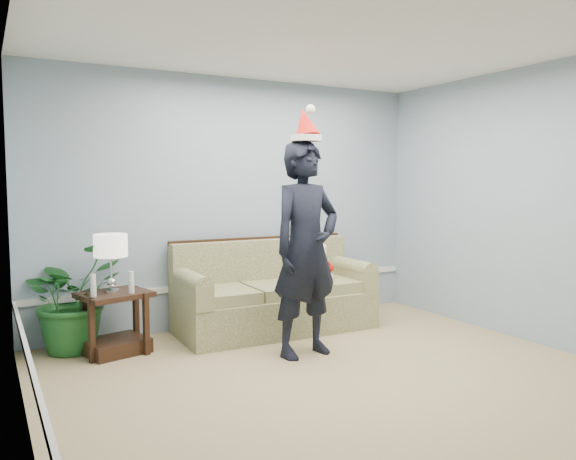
% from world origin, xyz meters
% --- Properties ---
extents(room_shell, '(4.54, 5.04, 2.74)m').
position_xyz_m(room_shell, '(0.00, 0.00, 1.35)').
color(room_shell, tan).
rests_on(room_shell, ground).
extents(wainscot_trim, '(4.49, 4.99, 0.06)m').
position_xyz_m(wainscot_trim, '(-1.18, 1.18, 0.45)').
color(wainscot_trim, white).
rests_on(wainscot_trim, room_shell).
extents(sofa, '(2.07, 0.91, 0.96)m').
position_xyz_m(sofa, '(0.24, 2.07, 0.34)').
color(sofa, '#535E2C').
rests_on(sofa, room_shell).
extents(side_table, '(0.69, 0.63, 0.57)m').
position_xyz_m(side_table, '(-1.43, 2.00, 0.22)').
color(side_table, '#331D12').
rests_on(side_table, room_shell).
extents(table_lamp, '(0.30, 0.30, 0.53)m').
position_xyz_m(table_lamp, '(-1.45, 2.00, 0.98)').
color(table_lamp, silver).
rests_on(table_lamp, side_table).
extents(candle_pair, '(0.38, 0.05, 0.20)m').
position_xyz_m(candle_pair, '(-1.46, 1.88, 0.66)').
color(candle_pair, silver).
rests_on(candle_pair, side_table).
extents(houseplant, '(1.19, 1.14, 1.02)m').
position_xyz_m(houseplant, '(-1.75, 2.28, 0.51)').
color(houseplant, '#1E5D25').
rests_on(houseplant, room_shell).
extents(man, '(0.77, 0.56, 1.94)m').
position_xyz_m(man, '(0.09, 1.13, 0.97)').
color(man, black).
rests_on(man, room_shell).
extents(santa_hat, '(0.31, 0.34, 0.32)m').
position_xyz_m(santa_hat, '(0.09, 1.15, 2.07)').
color(santa_hat, white).
rests_on(santa_hat, man).
extents(teddy_bear, '(0.27, 0.29, 0.40)m').
position_xyz_m(teddy_bear, '(0.76, 1.97, 0.65)').
color(teddy_bear, white).
rests_on(teddy_bear, sofa).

